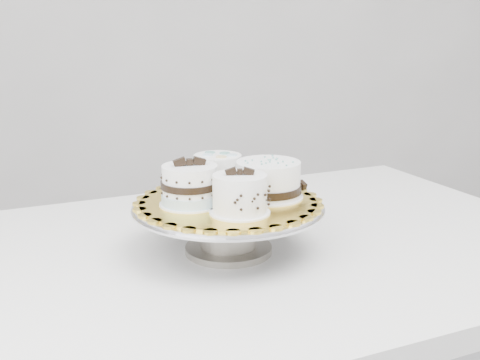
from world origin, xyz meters
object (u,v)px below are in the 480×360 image
object	(u,v)px
cake_board	(228,202)
cake_ribbon	(269,181)
cake_dots	(218,172)
cake_swirl	(240,195)
cake_banded	(190,187)
table	(252,279)
cake_stand	(228,219)

from	to	relation	value
cake_board	cake_ribbon	distance (m)	0.08
cake_dots	cake_ribbon	xyz separation A→B (m)	(0.08, -0.08, -0.00)
cake_dots	cake_swirl	bearing A→B (deg)	-102.76
cake_board	cake_dots	distance (m)	0.09
cake_board	cake_dots	xyz separation A→B (m)	(0.00, 0.08, 0.04)
cake_banded	cake_dots	bearing A→B (deg)	51.87
table	cake_dots	xyz separation A→B (m)	(-0.05, 0.05, 0.21)
cake_swirl	cake_banded	bearing A→B (deg)	147.91
cake_stand	cake_board	bearing A→B (deg)	153.43
table	cake_stand	xyz separation A→B (m)	(-0.06, -0.03, 0.14)
cake_board	cake_swirl	bearing A→B (deg)	-90.46
cake_swirl	cake_banded	xyz separation A→B (m)	(-0.07, 0.07, 0.00)
cake_swirl	table	bearing A→B (deg)	75.37
cake_banded	cake_dots	xyz separation A→B (m)	(0.07, 0.08, 0.00)
cake_swirl	cake_ribbon	world-z (taller)	cake_swirl
cake_stand	cake_banded	bearing A→B (deg)	-177.95
cake_stand	cake_board	size ratio (longest dim) A/B	1.09
table	cake_dots	bearing A→B (deg)	127.32
cake_banded	cake_ribbon	distance (m)	0.15
cake_swirl	cake_stand	bearing A→B (deg)	103.39
table	cake_board	size ratio (longest dim) A/B	4.25
table	cake_dots	distance (m)	0.22
cake_stand	cake_dots	world-z (taller)	cake_dots
table	cake_swirl	size ratio (longest dim) A/B	12.28
table	cake_board	distance (m)	0.18
cake_board	cake_stand	bearing A→B (deg)	-26.57
cake_dots	cake_board	bearing A→B (deg)	-103.19
table	cake_stand	world-z (taller)	cake_stand
cake_board	cake_ribbon	size ratio (longest dim) A/B	2.26
cake_stand	cake_board	xyz separation A→B (m)	(-0.00, 0.00, 0.03)
cake_banded	table	bearing A→B (deg)	16.28
cake_board	cake_banded	bearing A→B (deg)	-177.95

